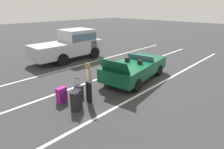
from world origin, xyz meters
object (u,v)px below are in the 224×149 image
object	(u,v)px
convertible_car	(137,68)
suitcase_small_carryon	(79,91)
parked_pickup_truck_near	(72,44)
suitcase_medium_bright	(62,95)
suitcase_large_black	(76,100)
traveler_person	(88,80)

from	to	relation	value
convertible_car	suitcase_small_carryon	xyz separation A→B (m)	(-3.49, 0.44, -0.34)
suitcase_small_carryon	parked_pickup_truck_near	xyz separation A→B (m)	(3.36, 5.26, 0.85)
convertible_car	suitcase_medium_bright	world-z (taller)	convertible_car
suitcase_large_black	suitcase_small_carryon	distance (m)	1.06
suitcase_small_carryon	parked_pickup_truck_near	distance (m)	6.30
suitcase_large_black	suitcase_small_carryon	xyz separation A→B (m)	(0.69, 0.79, -0.12)
parked_pickup_truck_near	traveler_person	bearing A→B (deg)	-118.46
convertible_car	traveler_person	world-z (taller)	traveler_person
suitcase_medium_bright	traveler_person	world-z (taller)	traveler_person
convertible_car	suitcase_medium_bright	bearing A→B (deg)	164.45
suitcase_medium_bright	parked_pickup_truck_near	size ratio (longest dim) A/B	0.12
suitcase_large_black	suitcase_small_carryon	size ratio (longest dim) A/B	1.18
suitcase_medium_bright	suitcase_small_carryon	size ratio (longest dim) A/B	0.73
suitcase_medium_bright	convertible_car	bearing A→B (deg)	73.61
suitcase_medium_bright	traveler_person	bearing A→B (deg)	36.48
convertible_car	suitcase_large_black	distance (m)	4.20
convertible_car	suitcase_medium_bright	xyz separation A→B (m)	(-4.25, 0.55, -0.28)
suitcase_large_black	traveler_person	world-z (taller)	traveler_person
suitcase_large_black	suitcase_medium_bright	size ratio (longest dim) A/B	1.63
suitcase_small_carryon	traveler_person	distance (m)	0.94
suitcase_medium_bright	suitcase_small_carryon	world-z (taller)	suitcase_small_carryon
suitcase_medium_bright	suitcase_large_black	bearing A→B (deg)	-4.38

